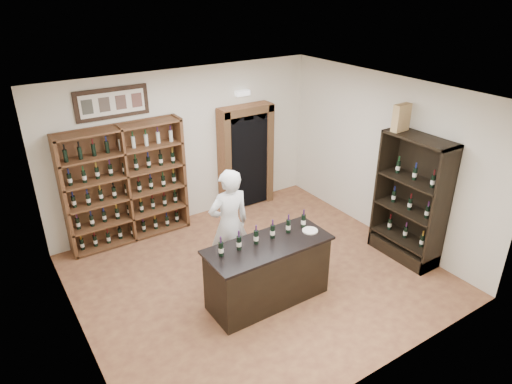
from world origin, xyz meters
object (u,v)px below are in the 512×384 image
(counter_bottle_0, at_px, (221,249))
(shopkeeper, at_px, (229,225))
(wine_shelf, at_px, (125,184))
(side_cabinet, at_px, (409,217))
(wine_crate, at_px, (401,118))
(tasting_counter, at_px, (268,273))

(counter_bottle_0, bearing_deg, shopkeeper, 53.27)
(wine_shelf, bearing_deg, side_cabinet, -40.21)
(counter_bottle_0, xyz_separation_m, side_cabinet, (3.44, -0.40, -0.35))
(counter_bottle_0, xyz_separation_m, wine_crate, (3.37, -0.00, 1.31))
(side_cabinet, bearing_deg, wine_crate, 100.08)
(shopkeeper, bearing_deg, counter_bottle_0, 56.95)
(tasting_counter, height_order, shopkeeper, shopkeeper)
(wine_shelf, distance_m, side_cabinet, 5.02)
(wine_shelf, relative_size, wine_crate, 4.96)
(tasting_counter, relative_size, counter_bottle_0, 6.27)
(shopkeeper, distance_m, wine_crate, 3.26)
(tasting_counter, relative_size, wine_crate, 4.24)
(wine_shelf, distance_m, tasting_counter, 3.19)
(tasting_counter, height_order, side_cabinet, side_cabinet)
(side_cabinet, bearing_deg, wine_shelf, 139.79)
(wine_shelf, bearing_deg, wine_crate, -37.07)
(shopkeeper, bearing_deg, wine_shelf, -61.40)
(wine_crate, bearing_deg, shopkeeper, 161.84)
(counter_bottle_0, distance_m, shopkeeper, 0.98)
(counter_bottle_0, height_order, wine_crate, wine_crate)
(wine_shelf, relative_size, shopkeeper, 1.17)
(wine_shelf, xyz_separation_m, side_cabinet, (3.82, -3.23, -0.35))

